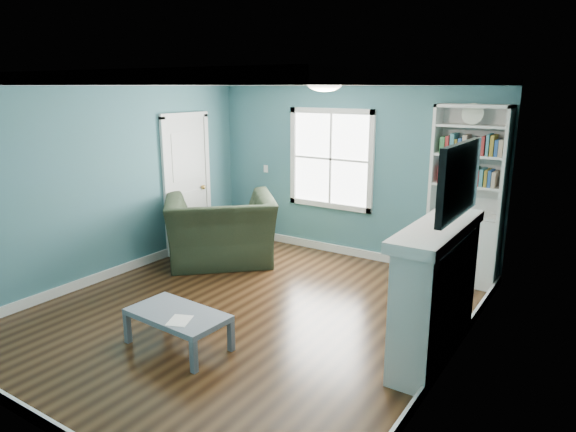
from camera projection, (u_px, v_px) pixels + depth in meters
The scene contains 13 objects.
floor at pixel (248, 312), 5.88m from camera, with size 5.00×5.00×0.00m, color black.
room_walls at pixel (245, 176), 5.49m from camera, with size 5.00×5.00×5.00m.
trim at pixel (246, 207), 5.57m from camera, with size 4.50×5.00×2.60m.
window at pixel (331, 159), 7.70m from camera, with size 1.40×0.06×1.50m.
bookshelf at pixel (465, 214), 6.58m from camera, with size 0.90×0.35×2.31m.
fireplace at pixel (437, 294), 4.78m from camera, with size 0.44×1.58×1.30m.
tv at pixel (460, 180), 4.45m from camera, with size 0.06×1.10×0.65m, color black.
door at pixel (187, 182), 7.92m from camera, with size 0.12×0.98×2.17m.
ceiling_fixture at pixel (325, 82), 4.85m from camera, with size 0.38×0.38×0.15m.
light_switch at pixel (266, 169), 8.39m from camera, with size 0.08×0.01×0.12m, color white.
recliner at pixel (220, 218), 7.40m from camera, with size 1.51×0.98×1.32m, color black.
coffee_table at pixel (178, 317), 5.03m from camera, with size 1.03×0.60×0.37m.
paper_sheet at pixel (180, 320), 4.84m from camera, with size 0.19×0.25×0.00m, color white.
Camera 1 is at (3.34, -4.29, 2.52)m, focal length 32.00 mm.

